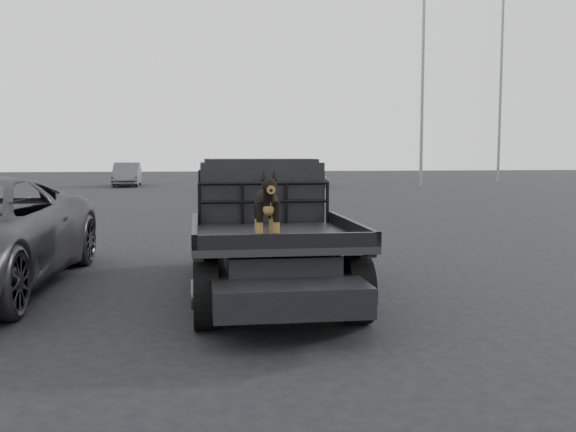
{
  "coord_description": "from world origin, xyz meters",
  "views": [
    {
      "loc": [
        -0.41,
        -7.15,
        1.88
      ],
      "look_at": [
        0.5,
        -0.68,
        1.24
      ],
      "focal_mm": 40.0,
      "sensor_mm": 36.0,
      "label": 1
    }
  ],
  "objects": [
    {
      "name": "ute_cab",
      "position": [
        0.49,
        2.29,
        1.36
      ],
      "size": [
        1.72,
        1.3,
        0.88
      ],
      "primitive_type": null,
      "color": "black",
      "rests_on": "flatbed_ute"
    },
    {
      "name": "ground",
      "position": [
        0.0,
        0.0,
        0.0
      ],
      "size": [
        120.0,
        120.0,
        0.0
      ],
      "primitive_type": "plane",
      "color": "black",
      "rests_on": "ground"
    },
    {
      "name": "distant_car_a",
      "position": [
        -4.41,
        30.41,
        0.67
      ],
      "size": [
        1.55,
        4.13,
        1.35
      ],
      "primitive_type": "imported",
      "rotation": [
        0.0,
        0.0,
        0.03
      ],
      "color": "#4B4A4E",
      "rests_on": "ground"
    },
    {
      "name": "distant_car_b",
      "position": [
        5.49,
        29.27,
        0.67
      ],
      "size": [
        2.84,
        4.9,
        1.34
      ],
      "primitive_type": "imported",
      "rotation": [
        0.0,
        0.0,
        0.22
      ],
      "color": "#4A4A4F",
      "rests_on": "ground"
    },
    {
      "name": "headache_rack",
      "position": [
        0.49,
        1.54,
        1.2
      ],
      "size": [
        1.8,
        0.08,
        0.55
      ],
      "primitive_type": null,
      "color": "black",
      "rests_on": "flatbed_ute"
    },
    {
      "name": "dog",
      "position": [
        0.33,
        -0.21,
        1.29
      ],
      "size": [
        0.32,
        0.6,
        0.74
      ],
      "primitive_type": null,
      "color": "black",
      "rests_on": "flatbed_ute"
    },
    {
      "name": "flatbed_ute",
      "position": [
        0.49,
        1.34,
        0.46
      ],
      "size": [
        2.0,
        5.4,
        0.92
      ],
      "primitive_type": null,
      "color": "black",
      "rests_on": "ground"
    },
    {
      "name": "floodlight_far",
      "position": [
        19.09,
        32.54,
        8.33
      ],
      "size": [
        1.08,
        0.28,
        15.44
      ],
      "color": "slate",
      "rests_on": "ground"
    },
    {
      "name": "floodlight_mid",
      "position": [
        12.16,
        27.9,
        7.84
      ],
      "size": [
        1.08,
        0.28,
        14.48
      ],
      "color": "slate",
      "rests_on": "ground"
    }
  ]
}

